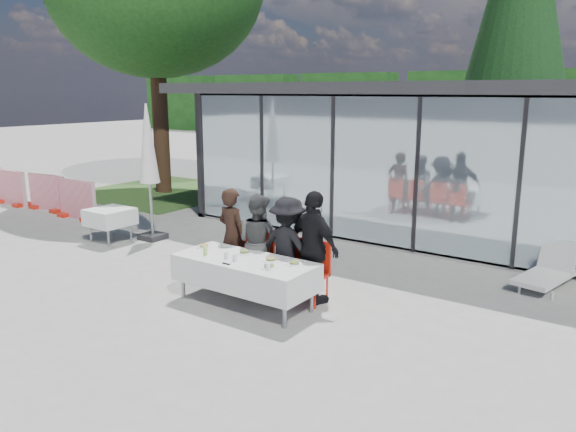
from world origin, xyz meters
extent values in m
plane|color=gray|center=(0.00, 0.00, 0.00)|extent=(90.00, 90.00, 0.00)
cube|color=gray|center=(2.00, 8.00, 0.05)|extent=(14.00, 8.00, 0.10)
cube|color=black|center=(2.00, 11.90, 1.60)|extent=(14.00, 0.20, 3.20)
cube|color=black|center=(-4.90, 8.00, 1.60)|extent=(0.20, 8.00, 3.20)
cube|color=silver|center=(2.00, 4.03, 1.60)|extent=(13.60, 0.06, 3.10)
cube|color=#2D2D30|center=(2.00, 7.60, 3.32)|extent=(14.80, 8.80, 0.24)
cube|color=#262628|center=(-4.80, 4.03, 1.60)|extent=(0.08, 0.10, 3.10)
cube|color=#262628|center=(-2.86, 4.03, 1.60)|extent=(0.08, 0.10, 3.10)
cube|color=#262628|center=(-0.91, 4.03, 1.60)|extent=(0.08, 0.10, 3.10)
cube|color=#262628|center=(1.03, 4.03, 1.60)|extent=(0.08, 0.10, 3.10)
cube|color=#262628|center=(2.97, 4.03, 1.60)|extent=(0.08, 0.10, 3.10)
cube|color=red|center=(-0.50, 6.50, 0.45)|extent=(0.45, 0.45, 0.90)
cube|color=red|center=(1.00, 7.00, 0.45)|extent=(0.45, 0.45, 0.90)
cube|color=red|center=(3.50, 6.50, 0.45)|extent=(0.45, 0.45, 0.90)
cube|color=#123711|center=(-30.00, 28.00, 2.20)|extent=(6.50, 2.00, 4.40)
cube|color=#123711|center=(-22.00, 28.00, 2.20)|extent=(6.50, 2.00, 4.40)
cube|color=#123711|center=(-14.00, 28.00, 2.20)|extent=(6.50, 2.00, 4.40)
cube|color=#123711|center=(-6.00, 28.00, 2.20)|extent=(6.50, 2.00, 4.40)
cube|color=silver|center=(0.00, -0.13, 0.54)|extent=(2.26, 0.96, 0.42)
cylinder|color=gray|center=(-1.00, -0.48, 0.35)|extent=(0.06, 0.06, 0.71)
cylinder|color=gray|center=(1.00, -0.48, 0.35)|extent=(0.06, 0.06, 0.71)
cylinder|color=gray|center=(-1.00, 0.22, 0.35)|extent=(0.06, 0.06, 0.71)
cylinder|color=gray|center=(1.00, 0.22, 0.35)|extent=(0.06, 0.06, 0.71)
imported|color=black|center=(-0.87, 0.59, 0.83)|extent=(0.67, 0.67, 1.66)
cube|color=red|center=(-0.87, 0.53, 0.45)|extent=(0.44, 0.44, 0.05)
cube|color=red|center=(-0.87, 0.73, 0.70)|extent=(0.44, 0.04, 0.55)
cylinder|color=red|center=(-1.05, 0.35, 0.21)|extent=(0.04, 0.04, 0.43)
cylinder|color=red|center=(-0.69, 0.35, 0.21)|extent=(0.04, 0.04, 0.43)
cylinder|color=red|center=(-1.05, 0.71, 0.21)|extent=(0.04, 0.04, 0.43)
cylinder|color=red|center=(-0.69, 0.71, 0.21)|extent=(0.04, 0.04, 0.43)
imported|color=#484848|center=(-0.29, 0.59, 0.81)|extent=(0.85, 0.85, 1.62)
cube|color=red|center=(-0.29, 0.53, 0.45)|extent=(0.44, 0.44, 0.05)
cube|color=red|center=(-0.29, 0.73, 0.70)|extent=(0.44, 0.04, 0.55)
cylinder|color=red|center=(-0.47, 0.35, 0.21)|extent=(0.04, 0.04, 0.43)
cylinder|color=red|center=(-0.11, 0.35, 0.21)|extent=(0.04, 0.04, 0.43)
cylinder|color=red|center=(-0.47, 0.71, 0.21)|extent=(0.04, 0.04, 0.43)
cylinder|color=red|center=(-0.11, 0.71, 0.21)|extent=(0.04, 0.04, 0.43)
imported|color=black|center=(0.31, 0.59, 0.82)|extent=(1.10, 1.10, 1.63)
cube|color=red|center=(0.31, 0.53, 0.45)|extent=(0.44, 0.44, 0.05)
cube|color=red|center=(0.31, 0.73, 0.70)|extent=(0.44, 0.04, 0.55)
cylinder|color=red|center=(0.13, 0.35, 0.21)|extent=(0.04, 0.04, 0.43)
cylinder|color=red|center=(0.49, 0.35, 0.21)|extent=(0.04, 0.04, 0.43)
cylinder|color=red|center=(0.13, 0.71, 0.21)|extent=(0.04, 0.04, 0.43)
cylinder|color=red|center=(0.49, 0.71, 0.21)|extent=(0.04, 0.04, 0.43)
imported|color=black|center=(0.80, 0.59, 0.89)|extent=(1.29, 1.29, 1.78)
cube|color=red|center=(0.80, 0.53, 0.45)|extent=(0.44, 0.44, 0.05)
cube|color=red|center=(0.80, 0.73, 0.70)|extent=(0.44, 0.04, 0.55)
cylinder|color=red|center=(0.62, 0.35, 0.21)|extent=(0.04, 0.04, 0.43)
cylinder|color=red|center=(0.98, 0.35, 0.21)|extent=(0.04, 0.04, 0.43)
cylinder|color=red|center=(0.62, 0.71, 0.21)|extent=(0.04, 0.04, 0.43)
cylinder|color=red|center=(0.98, 0.71, 0.21)|extent=(0.04, 0.04, 0.43)
cylinder|color=white|center=(-0.95, -0.03, 0.76)|extent=(0.26, 0.26, 0.01)
ellipsoid|color=tan|center=(-0.95, -0.03, 0.79)|extent=(0.15, 0.15, 0.05)
cylinder|color=white|center=(-0.18, 0.09, 0.76)|extent=(0.26, 0.26, 0.01)
ellipsoid|color=#376225|center=(-0.18, 0.09, 0.79)|extent=(0.15, 0.15, 0.05)
cylinder|color=white|center=(0.40, 0.01, 0.76)|extent=(0.26, 0.26, 0.01)
ellipsoid|color=tan|center=(0.40, 0.01, 0.79)|extent=(0.15, 0.15, 0.05)
cylinder|color=white|center=(0.79, 0.07, 0.76)|extent=(0.26, 0.26, 0.01)
ellipsoid|color=#376225|center=(0.79, 0.07, 0.79)|extent=(0.15, 0.15, 0.05)
cylinder|color=white|center=(0.58, -0.27, 0.76)|extent=(0.26, 0.26, 0.01)
ellipsoid|color=#376225|center=(0.58, -0.27, 0.79)|extent=(0.15, 0.15, 0.05)
cylinder|color=#96C753|center=(-0.63, -0.33, 0.82)|extent=(0.06, 0.06, 0.14)
cylinder|color=silver|center=(-0.24, -0.28, 0.80)|extent=(0.07, 0.07, 0.10)
cylinder|color=silver|center=(0.62, -0.36, 0.80)|extent=(0.07, 0.07, 0.10)
cylinder|color=silver|center=(-0.05, -0.29, 0.80)|extent=(0.07, 0.07, 0.10)
cube|color=black|center=(-0.05, -0.50, 0.76)|extent=(0.14, 0.03, 0.01)
cube|color=silver|center=(-4.81, 1.06, 0.56)|extent=(0.86, 0.86, 0.36)
cylinder|color=gray|center=(-5.11, 0.76, 0.36)|extent=(0.05, 0.05, 0.72)
cylinder|color=gray|center=(-4.51, 0.76, 0.36)|extent=(0.05, 0.05, 0.72)
cylinder|color=gray|center=(-5.11, 1.36, 0.36)|extent=(0.05, 0.05, 0.72)
cylinder|color=gray|center=(-4.51, 1.36, 0.36)|extent=(0.05, 0.05, 0.72)
cube|color=black|center=(-4.23, 1.74, 0.06)|extent=(0.50, 0.50, 0.12)
cylinder|color=gray|center=(-4.23, 1.74, 1.35)|extent=(0.06, 0.06, 2.70)
cone|color=silver|center=(-4.23, 1.74, 2.14)|extent=(0.44, 0.44, 1.71)
cube|color=red|center=(-7.41, 2.04, 0.50)|extent=(1.40, 0.12, 1.00)
cube|color=red|center=(-7.91, 2.04, 0.05)|extent=(0.30, 0.45, 0.10)
cube|color=red|center=(-6.91, 2.04, 0.05)|extent=(0.30, 0.45, 0.10)
cube|color=red|center=(-9.01, 2.19, 0.50)|extent=(1.40, 0.22, 1.00)
cube|color=red|center=(-9.51, 2.19, 0.05)|extent=(0.30, 0.45, 0.10)
cube|color=red|center=(-8.51, 2.19, 0.05)|extent=(0.30, 0.45, 0.10)
cube|color=red|center=(-10.61, 2.04, 0.50)|extent=(1.40, 0.12, 1.00)
cube|color=red|center=(-11.11, 2.04, 0.05)|extent=(0.30, 0.45, 0.10)
cube|color=red|center=(-10.11, 2.04, 0.05)|extent=(0.30, 0.45, 0.10)
cube|color=silver|center=(3.63, 3.40, 0.18)|extent=(0.84, 1.39, 0.08)
cube|color=silver|center=(3.74, 3.94, 0.45)|extent=(0.64, 0.38, 0.54)
cylinder|color=silver|center=(3.38, 2.85, 0.07)|extent=(0.04, 0.04, 0.14)
cylinder|color=silver|center=(3.88, 2.85, 0.07)|extent=(0.04, 0.04, 0.14)
cylinder|color=silver|center=(3.38, 3.95, 0.07)|extent=(0.04, 0.04, 0.14)
cylinder|color=silver|center=(3.88, 3.95, 0.07)|extent=(0.04, 0.04, 0.14)
cylinder|color=#382316|center=(-8.50, 6.00, 2.20)|extent=(0.50, 0.50, 4.40)
cylinder|color=#382316|center=(0.50, 13.00, 1.00)|extent=(0.44, 0.44, 2.00)
cone|color=black|center=(0.50, 13.00, 6.00)|extent=(4.00, 4.00, 9.00)
cube|color=#385926|center=(-8.50, 6.00, 0.01)|extent=(5.00, 5.00, 0.02)
camera|label=1|loc=(5.30, -6.48, 3.28)|focal=35.00mm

